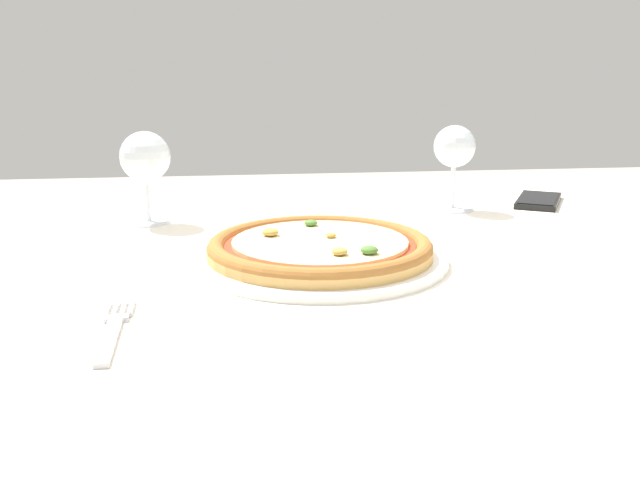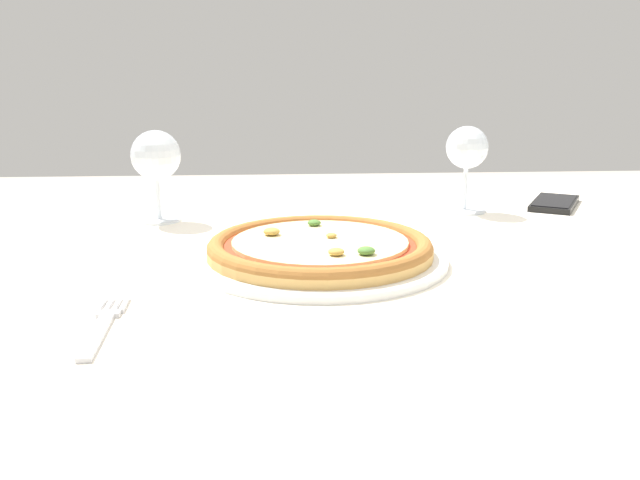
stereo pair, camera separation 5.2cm
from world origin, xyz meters
The scene contains 6 objects.
dining_table centered at (0.00, 0.00, 0.64)m, with size 1.36×1.19×0.71m.
pizza_plate centered at (-0.17, -0.06, 0.72)m, with size 0.33×0.33×0.04m.
fork centered at (-0.40, -0.27, 0.71)m, with size 0.03×0.17×0.00m.
wine_glass_far_left centered at (0.10, 0.24, 0.81)m, with size 0.08×0.08×0.15m.
wine_glass_far_right centered at (-0.42, 0.20, 0.81)m, with size 0.08×0.08×0.15m.
cell_phone centered at (0.27, 0.27, 0.71)m, with size 0.13×0.16×0.01m.
Camera 2 is at (-0.23, -0.94, 0.97)m, focal length 40.00 mm.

